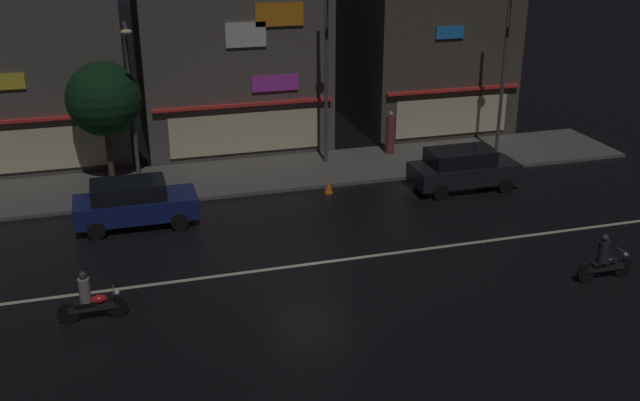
{
  "coord_description": "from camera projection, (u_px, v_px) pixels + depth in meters",
  "views": [
    {
      "loc": [
        -5.74,
        -20.71,
        10.76
      ],
      "look_at": [
        0.85,
        1.87,
        1.39
      ],
      "focal_mm": 41.84,
      "sensor_mm": 36.0,
      "label": 1
    }
  ],
  "objects": [
    {
      "name": "street_tree",
      "position": [
        104.0,
        99.0,
        29.61
      ],
      "size": [
        2.98,
        2.98,
        4.92
      ],
      "color": "#473323",
      "rests_on": "sidewalk_far"
    },
    {
      "name": "streetlamp_east",
      "position": [
        508.0,
        54.0,
        32.62
      ],
      "size": [
        0.44,
        1.64,
        7.73
      ],
      "color": "#47494C",
      "rests_on": "sidewalk_far"
    },
    {
      "name": "streetlamp_west",
      "position": [
        131.0,
        89.0,
        29.31
      ],
      "size": [
        0.44,
        1.64,
        6.44
      ],
      "color": "#47494C",
      "rests_on": "sidewalk_far"
    },
    {
      "name": "motorcycle_following",
      "position": [
        90.0,
        300.0,
        20.5
      ],
      "size": [
        1.9,
        0.6,
        1.52
      ],
      "rotation": [
        0.0,
        0.0,
        3.23
      ],
      "color": "black",
      "rests_on": "ground"
    },
    {
      "name": "pedestrian_on_sidewalk",
      "position": [
        390.0,
        134.0,
        33.84
      ],
      "size": [
        0.41,
        0.41,
        1.96
      ],
      "rotation": [
        0.0,
        0.0,
        4.15
      ],
      "color": "brown",
      "rests_on": "sidewalk_far"
    },
    {
      "name": "traffic_cone",
      "position": [
        328.0,
        186.0,
        29.75
      ],
      "size": [
        0.36,
        0.36,
        0.55
      ],
      "primitive_type": "cone",
      "color": "orange",
      "rests_on": "ground"
    },
    {
      "name": "parked_car_near_kerb",
      "position": [
        134.0,
        202.0,
        26.56
      ],
      "size": [
        4.3,
        1.98,
        1.67
      ],
      "color": "navy",
      "rests_on": "ground"
    },
    {
      "name": "streetlamp_mid",
      "position": [
        328.0,
        59.0,
        31.15
      ],
      "size": [
        0.44,
        1.64,
        7.92
      ],
      "color": "#47494C",
      "rests_on": "sidewalk_far"
    },
    {
      "name": "motorcycle_lead",
      "position": [
        604.0,
        261.0,
        22.75
      ],
      "size": [
        1.9,
        0.6,
        1.52
      ],
      "rotation": [
        0.0,
        0.0,
        3.07
      ],
      "color": "black",
      "rests_on": "ground"
    },
    {
      "name": "ground_plane",
      "position": [
        311.0,
        264.0,
        23.94
      ],
      "size": [
        140.0,
        140.0,
        0.0
      ],
      "primitive_type": "plane",
      "color": "black"
    },
    {
      "name": "storefront_left_block",
      "position": [
        423.0,
        54.0,
        38.22
      ],
      "size": [
        7.16,
        7.65,
        7.27
      ],
      "color": "#4C443A",
      "rests_on": "ground"
    },
    {
      "name": "sidewalk_far",
      "position": [
        256.0,
        175.0,
        31.64
      ],
      "size": [
        33.52,
        4.34,
        0.14
      ],
      "primitive_type": "cube",
      "color": "#5B5954",
      "rests_on": "ground"
    },
    {
      "name": "storefront_right_block",
      "position": [
        229.0,
        59.0,
        35.27
      ],
      "size": [
        8.39,
        7.19,
        7.92
      ],
      "color": "#56514C",
      "rests_on": "ground"
    },
    {
      "name": "parked_car_trailing",
      "position": [
        463.0,
        168.0,
        29.99
      ],
      "size": [
        4.3,
        1.98,
        1.67
      ],
      "color": "black",
      "rests_on": "ground"
    },
    {
      "name": "lane_divider_stripe",
      "position": [
        311.0,
        264.0,
        23.94
      ],
      "size": [
        31.85,
        0.16,
        0.01
      ],
      "primitive_type": "cube",
      "color": "beige",
      "rests_on": "ground"
    },
    {
      "name": "storefront_center_block",
      "position": [
        4.0,
        74.0,
        33.11
      ],
      "size": [
        10.21,
        8.04,
        7.53
      ],
      "color": "#56514C",
      "rests_on": "ground"
    }
  ]
}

